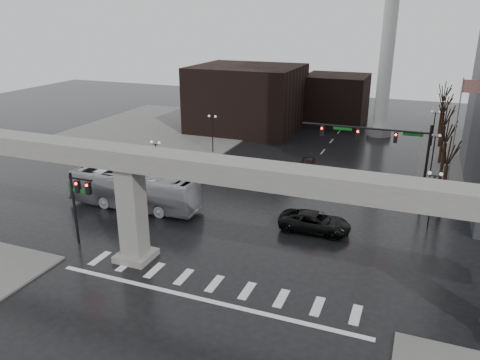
% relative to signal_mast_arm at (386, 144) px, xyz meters
% --- Properties ---
extents(ground, '(160.00, 160.00, 0.00)m').
position_rel_signal_mast_arm_xyz_m(ground, '(-8.99, -18.80, -5.83)').
color(ground, black).
rests_on(ground, ground).
extents(sidewalk_nw, '(28.00, 36.00, 0.15)m').
position_rel_signal_mast_arm_xyz_m(sidewalk_nw, '(-34.99, 17.20, -5.75)').
color(sidewalk_nw, '#63615E').
rests_on(sidewalk_nw, ground).
extents(elevated_guideway, '(48.00, 2.60, 8.70)m').
position_rel_signal_mast_arm_xyz_m(elevated_guideway, '(-7.73, -18.80, 1.05)').
color(elevated_guideway, gray).
rests_on(elevated_guideway, ground).
extents(building_far_left, '(16.00, 14.00, 10.00)m').
position_rel_signal_mast_arm_xyz_m(building_far_left, '(-22.99, 23.20, -0.83)').
color(building_far_left, black).
rests_on(building_far_left, ground).
extents(building_far_mid, '(10.00, 10.00, 8.00)m').
position_rel_signal_mast_arm_xyz_m(building_far_mid, '(-10.99, 33.20, -1.83)').
color(building_far_mid, black).
rests_on(building_far_mid, ground).
extents(smokestack, '(3.60, 3.60, 30.00)m').
position_rel_signal_mast_arm_xyz_m(smokestack, '(-2.99, 27.20, 7.52)').
color(smokestack, white).
rests_on(smokestack, ground).
extents(signal_mast_arm, '(12.12, 0.43, 8.00)m').
position_rel_signal_mast_arm_xyz_m(signal_mast_arm, '(0.00, 0.00, 0.00)').
color(signal_mast_arm, black).
rests_on(signal_mast_arm, ground).
extents(signal_left_pole, '(2.30, 0.30, 6.00)m').
position_rel_signal_mast_arm_xyz_m(signal_left_pole, '(-21.24, -18.30, -1.76)').
color(signal_left_pole, black).
rests_on(signal_left_pole, ground).
extents(flagpole_assembly, '(2.06, 0.12, 12.00)m').
position_rel_signal_mast_arm_xyz_m(flagpole_assembly, '(6.30, 3.20, 1.70)').
color(flagpole_assembly, silver).
rests_on(flagpole_assembly, ground).
extents(lamp_right_0, '(1.22, 0.32, 5.11)m').
position_rel_signal_mast_arm_xyz_m(lamp_right_0, '(4.51, -4.80, -2.36)').
color(lamp_right_0, black).
rests_on(lamp_right_0, ground).
extents(lamp_right_1, '(1.22, 0.32, 5.11)m').
position_rel_signal_mast_arm_xyz_m(lamp_right_1, '(4.51, 9.20, -2.36)').
color(lamp_right_1, black).
rests_on(lamp_right_1, ground).
extents(lamp_right_2, '(1.22, 0.32, 5.11)m').
position_rel_signal_mast_arm_xyz_m(lamp_right_2, '(4.51, 23.20, -2.36)').
color(lamp_right_2, black).
rests_on(lamp_right_2, ground).
extents(lamp_left_0, '(1.22, 0.32, 5.11)m').
position_rel_signal_mast_arm_xyz_m(lamp_left_0, '(-22.49, -4.80, -2.36)').
color(lamp_left_0, black).
rests_on(lamp_left_0, ground).
extents(lamp_left_1, '(1.22, 0.32, 5.11)m').
position_rel_signal_mast_arm_xyz_m(lamp_left_1, '(-22.49, 9.20, -2.36)').
color(lamp_left_1, black).
rests_on(lamp_left_1, ground).
extents(lamp_left_2, '(1.22, 0.32, 5.11)m').
position_rel_signal_mast_arm_xyz_m(lamp_left_2, '(-22.49, 23.20, -2.36)').
color(lamp_left_2, black).
rests_on(lamp_left_2, ground).
extents(tree_right_0, '(1.09, 1.58, 7.50)m').
position_rel_signal_mast_arm_xyz_m(tree_right_0, '(5.54, -0.78, -3.04)').
color(tree_right_0, black).
rests_on(tree_right_0, ground).
extents(tree_right_1, '(1.09, 1.61, 7.67)m').
position_rel_signal_mast_arm_xyz_m(tree_right_1, '(5.54, 7.22, -2.98)').
color(tree_right_1, black).
rests_on(tree_right_1, ground).
extents(tree_right_2, '(1.10, 1.63, 7.85)m').
position_rel_signal_mast_arm_xyz_m(tree_right_2, '(5.54, 15.22, -2.91)').
color(tree_right_2, black).
rests_on(tree_right_2, ground).
extents(tree_right_3, '(1.11, 1.66, 8.02)m').
position_rel_signal_mast_arm_xyz_m(tree_right_3, '(5.54, 23.22, -2.85)').
color(tree_right_3, black).
rests_on(tree_right_3, ground).
extents(tree_right_4, '(1.12, 1.69, 8.19)m').
position_rel_signal_mast_arm_xyz_m(tree_right_4, '(5.54, 31.22, -2.79)').
color(tree_right_4, black).
rests_on(tree_right_4, ground).
extents(pickup_truck, '(6.11, 2.89, 1.69)m').
position_rel_signal_mast_arm_xyz_m(pickup_truck, '(-4.49, -9.14, -4.99)').
color(pickup_truck, black).
rests_on(pickup_truck, ground).
extents(city_bus, '(13.12, 3.18, 3.65)m').
position_rel_signal_mast_arm_xyz_m(city_bus, '(-21.68, -10.32, -4.01)').
color(city_bus, '#A7A7AC').
rests_on(city_bus, ground).
extents(far_car, '(2.26, 4.40, 1.43)m').
position_rel_signal_mast_arm_xyz_m(far_car, '(-9.06, 6.91, -5.11)').
color(far_car, black).
rests_on(far_car, ground).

